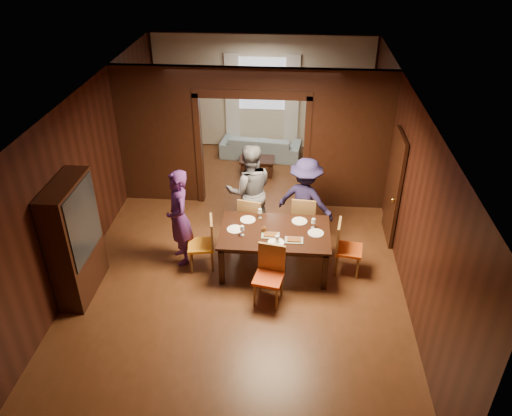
# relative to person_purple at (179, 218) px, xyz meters

# --- Properties ---
(floor) EXTENTS (9.00, 9.00, 0.00)m
(floor) POSITION_rel_person_purple_xyz_m (1.08, 0.56, -0.88)
(floor) COLOR #522F17
(floor) RESTS_ON ground
(ceiling) EXTENTS (5.50, 9.00, 0.02)m
(ceiling) POSITION_rel_person_purple_xyz_m (1.08, 0.56, 2.02)
(ceiling) COLOR silver
(ceiling) RESTS_ON room_walls
(room_walls) EXTENTS (5.52, 9.01, 2.90)m
(room_walls) POSITION_rel_person_purple_xyz_m (1.08, 2.44, 0.62)
(room_walls) COLOR black
(room_walls) RESTS_ON floor
(person_purple) EXTENTS (0.65, 0.76, 1.77)m
(person_purple) POSITION_rel_person_purple_xyz_m (0.00, 0.00, 0.00)
(person_purple) COLOR #4E2263
(person_purple) RESTS_ON floor
(person_grey) EXTENTS (1.03, 0.88, 1.86)m
(person_grey) POSITION_rel_person_purple_xyz_m (1.13, 0.95, 0.05)
(person_grey) COLOR #53535A
(person_grey) RESTS_ON floor
(person_navy) EXTENTS (1.24, 0.99, 1.67)m
(person_navy) POSITION_rel_person_purple_xyz_m (2.17, 0.85, -0.05)
(person_navy) COLOR #1F193F
(person_navy) RESTS_ON floor
(sofa) EXTENTS (2.06, 0.99, 0.58)m
(sofa) POSITION_rel_person_purple_xyz_m (1.10, 4.41, -0.59)
(sofa) COLOR #89A4B3
(sofa) RESTS_ON floor
(serving_bowl) EXTENTS (0.28, 0.28, 0.07)m
(serving_bowl) POSITION_rel_person_purple_xyz_m (1.72, -0.04, -0.09)
(serving_bowl) COLOR black
(serving_bowl) RESTS_ON dining_table
(dining_table) EXTENTS (1.87, 1.16, 0.76)m
(dining_table) POSITION_rel_person_purple_xyz_m (1.66, -0.10, -0.50)
(dining_table) COLOR black
(dining_table) RESTS_ON floor
(coffee_table) EXTENTS (0.80, 0.50, 0.40)m
(coffee_table) POSITION_rel_person_purple_xyz_m (1.08, 3.44, -0.68)
(coffee_table) COLOR black
(coffee_table) RESTS_ON floor
(chair_left) EXTENTS (0.51, 0.51, 0.97)m
(chair_left) POSITION_rel_person_purple_xyz_m (0.39, -0.18, -0.40)
(chair_left) COLOR orange
(chair_left) RESTS_ON floor
(chair_right) EXTENTS (0.50, 0.50, 0.97)m
(chair_right) POSITION_rel_person_purple_xyz_m (2.93, -0.10, -0.40)
(chair_right) COLOR #E15115
(chair_right) RESTS_ON floor
(chair_far_l) EXTENTS (0.52, 0.52, 0.97)m
(chair_far_l) POSITION_rel_person_purple_xyz_m (1.20, 0.70, -0.40)
(chair_far_l) COLOR orange
(chair_far_l) RESTS_ON floor
(chair_far_r) EXTENTS (0.47, 0.47, 0.97)m
(chair_far_r) POSITION_rel_person_purple_xyz_m (2.16, 0.82, -0.40)
(chair_far_r) COLOR orange
(chair_far_r) RESTS_ON floor
(chair_near) EXTENTS (0.52, 0.52, 0.97)m
(chair_near) POSITION_rel_person_purple_xyz_m (1.60, -0.97, -0.40)
(chair_near) COLOR #E44615
(chair_near) RESTS_ON floor
(hutch) EXTENTS (0.40, 1.20, 2.00)m
(hutch) POSITION_rel_person_purple_xyz_m (-1.45, -0.94, 0.12)
(hutch) COLOR black
(hutch) RESTS_ON floor
(door_right) EXTENTS (0.06, 0.90, 2.10)m
(door_right) POSITION_rel_person_purple_xyz_m (3.78, 1.06, 0.17)
(door_right) COLOR black
(door_right) RESTS_ON floor
(window_far) EXTENTS (1.20, 0.03, 1.30)m
(window_far) POSITION_rel_person_purple_xyz_m (1.08, 5.00, 0.82)
(window_far) COLOR silver
(window_far) RESTS_ON back_wall
(curtain_left) EXTENTS (0.35, 0.06, 2.40)m
(curtain_left) POSITION_rel_person_purple_xyz_m (0.33, 4.96, 0.37)
(curtain_left) COLOR white
(curtain_left) RESTS_ON back_wall
(curtain_right) EXTENTS (0.35, 0.06, 2.40)m
(curtain_right) POSITION_rel_person_purple_xyz_m (1.83, 4.96, 0.37)
(curtain_right) COLOR white
(curtain_right) RESTS_ON back_wall
(plate_left) EXTENTS (0.27, 0.27, 0.01)m
(plate_left) POSITION_rel_person_purple_xyz_m (0.98, -0.10, -0.12)
(plate_left) COLOR white
(plate_left) RESTS_ON dining_table
(plate_far_l) EXTENTS (0.27, 0.27, 0.01)m
(plate_far_l) POSITION_rel_person_purple_xyz_m (1.17, 0.22, -0.12)
(plate_far_l) COLOR white
(plate_far_l) RESTS_ON dining_table
(plate_far_r) EXTENTS (0.27, 0.27, 0.01)m
(plate_far_r) POSITION_rel_person_purple_xyz_m (2.07, 0.24, -0.12)
(plate_far_r) COLOR white
(plate_far_r) RESTS_ON dining_table
(plate_right) EXTENTS (0.27, 0.27, 0.01)m
(plate_right) POSITION_rel_person_purple_xyz_m (2.35, -0.10, -0.12)
(plate_right) COLOR silver
(plate_right) RESTS_ON dining_table
(plate_near) EXTENTS (0.27, 0.27, 0.01)m
(plate_near) POSITION_rel_person_purple_xyz_m (1.69, -0.43, -0.12)
(plate_near) COLOR white
(plate_near) RESTS_ON dining_table
(platter_a) EXTENTS (0.30, 0.20, 0.04)m
(platter_a) POSITION_rel_person_purple_xyz_m (1.59, -0.24, -0.11)
(platter_a) COLOR gray
(platter_a) RESTS_ON dining_table
(platter_b) EXTENTS (0.30, 0.20, 0.04)m
(platter_b) POSITION_rel_person_purple_xyz_m (1.98, -0.35, -0.11)
(platter_b) COLOR gray
(platter_b) RESTS_ON dining_table
(wineglass_left) EXTENTS (0.08, 0.08, 0.18)m
(wineglass_left) POSITION_rel_person_purple_xyz_m (1.12, -0.25, -0.03)
(wineglass_left) COLOR white
(wineglass_left) RESTS_ON dining_table
(wineglass_far) EXTENTS (0.08, 0.08, 0.18)m
(wineglass_far) POSITION_rel_person_purple_xyz_m (1.37, 0.31, -0.03)
(wineglass_far) COLOR silver
(wineglass_far) RESTS_ON dining_table
(wineglass_right) EXTENTS (0.08, 0.08, 0.18)m
(wineglass_right) POSITION_rel_person_purple_xyz_m (2.30, 0.06, -0.03)
(wineglass_right) COLOR white
(wineglass_right) RESTS_ON dining_table
(tumbler) EXTENTS (0.07, 0.07, 0.14)m
(tumbler) POSITION_rel_person_purple_xyz_m (1.71, -0.43, -0.05)
(tumbler) COLOR silver
(tumbler) RESTS_ON dining_table
(condiment_jar) EXTENTS (0.08, 0.08, 0.11)m
(condiment_jar) POSITION_rel_person_purple_xyz_m (1.48, -0.14, -0.07)
(condiment_jar) COLOR #4C2911
(condiment_jar) RESTS_ON dining_table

